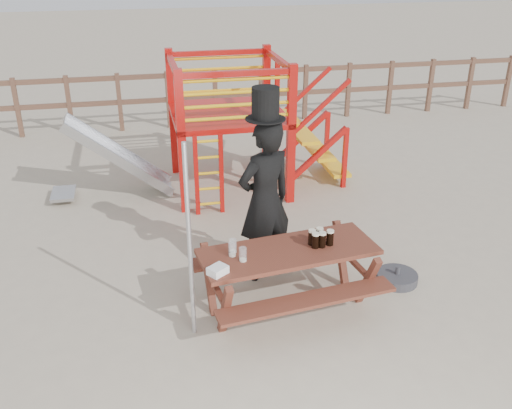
{
  "coord_description": "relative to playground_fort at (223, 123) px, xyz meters",
  "views": [
    {
      "loc": [
        -1.2,
        -4.89,
        3.68
      ],
      "look_at": [
        0.04,
        0.8,
        0.95
      ],
      "focal_mm": 40.0,
      "sensor_mm": 36.0,
      "label": 1
    }
  ],
  "objects": [
    {
      "name": "paper_bag",
      "position": [
        -0.68,
        -3.78,
        -0.31
      ],
      "size": [
        0.23,
        0.22,
        0.08
      ],
      "primitive_type": "cube",
      "rotation": [
        0.0,
        0.0,
        0.62
      ],
      "color": "white",
      "rests_on": "picnic_table"
    },
    {
      "name": "ground",
      "position": [
        -0.12,
        -3.58,
        -1.07
      ],
      "size": [
        60.0,
        60.0,
        0.0
      ],
      "primitive_type": "plane",
      "color": "tan",
      "rests_on": "ground"
    },
    {
      "name": "back_fence",
      "position": [
        -0.12,
        3.42,
        -0.34
      ],
      "size": [
        15.09,
        0.09,
        1.2
      ],
      "color": "brown",
      "rests_on": "ground"
    },
    {
      "name": "metal_pole",
      "position": [
        -0.93,
        -3.68,
        -0.04
      ],
      "size": [
        0.05,
        0.05,
        2.06
      ],
      "primitive_type": "cylinder",
      "color": "#B2B2B7",
      "rests_on": "ground"
    },
    {
      "name": "picnic_table",
      "position": [
        0.12,
        -3.46,
        -0.62
      ],
      "size": [
        2.01,
        1.51,
        0.72
      ],
      "rotation": [
        0.0,
        0.0,
        0.12
      ],
      "color": "brown",
      "rests_on": "ground"
    },
    {
      "name": "empty_glasses",
      "position": [
        -0.45,
        -3.48,
        -0.28
      ],
      "size": [
        0.16,
        0.27,
        0.15
      ],
      "color": "silver",
      "rests_on": "picnic_table"
    },
    {
      "name": "man_with_hat",
      "position": [
        0.03,
        -2.74,
        -0.05
      ],
      "size": [
        0.83,
        0.7,
        2.27
      ],
      "rotation": [
        0.0,
        0.0,
        3.54
      ],
      "color": "black",
      "rests_on": "ground"
    },
    {
      "name": "playground_fort",
      "position": [
        0.0,
        0.0,
        0.0
      ],
      "size": [
        4.71,
        1.84,
        2.1
      ],
      "color": "#B3100B",
      "rests_on": "ground"
    },
    {
      "name": "stout_pints",
      "position": [
        0.46,
        -3.44,
        -0.26
      ],
      "size": [
        0.26,
        0.18,
        0.17
      ],
      "color": "black",
      "rests_on": "picnic_table"
    },
    {
      "name": "parasol_base",
      "position": [
        1.51,
        -3.25,
        -1.02
      ],
      "size": [
        0.48,
        0.48,
        0.2
      ],
      "color": "#343438",
      "rests_on": "ground"
    }
  ]
}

